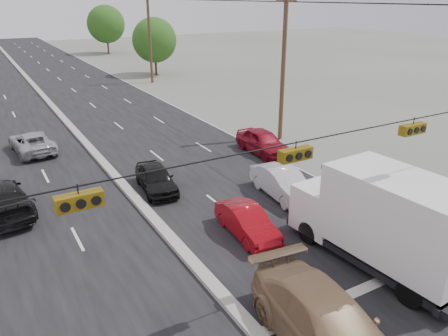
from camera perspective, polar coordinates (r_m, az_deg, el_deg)
The scene contains 17 objects.
ground at distance 14.54m, azimuth 3.03°, elevation -19.92°, with size 200.00×200.00×0.00m, color #606356.
road_surface at distance 40.67m, azimuth -20.73°, elevation 6.53°, with size 20.00×160.00×0.02m, color black.
center_median at distance 40.64m, azimuth -20.75°, elevation 6.67°, with size 0.50×160.00×0.20m, color gray.
utility_pole_right_b at distance 30.71m, azimuth 7.74°, elevation 12.97°, with size 1.60×0.30×10.00m.
utility_pole_right_c at distance 52.63m, azimuth -9.68°, elevation 16.42°, with size 1.60×0.30×10.00m.
traffic_signals at distance 12.44m, azimuth 8.96°, elevation 1.88°, with size 25.00×0.30×0.54m.
tree_right_mid at distance 58.24m, azimuth -9.08°, elevation 16.17°, with size 5.60×5.60×7.14m.
tree_right_far at distance 82.20m, azimuth -15.16°, elevation 17.68°, with size 6.40×6.40×8.16m.
box_truck at distance 17.27m, azimuth 20.09°, elevation -6.31°, with size 3.03×7.57×3.77m.
tan_sedan at distance 13.49m, azimuth 13.40°, elevation -19.58°, with size 2.47×6.08×1.76m, color #816446.
red_sedan at distance 18.73m, azimuth 3.05°, elevation -7.13°, with size 1.34×3.84×1.26m, color maroon.
queue_car_a at distance 23.18m, azimuth -8.86°, elevation -1.36°, with size 1.61×4.01×1.37m, color black.
queue_car_b at distance 22.34m, azimuth 7.78°, elevation -2.05°, with size 1.57×4.49×1.48m, color silver.
queue_car_d at distance 22.44m, azimuth 17.88°, elevation -2.95°, with size 1.97×4.85×1.41m, color navy.
queue_car_e at distance 28.44m, azimuth 5.12°, elevation 3.40°, with size 1.83×4.56×1.55m, color maroon.
oncoming_near at distance 22.94m, azimuth -27.15°, elevation -3.61°, with size 2.19×5.38×1.56m, color black.
oncoming_far at distance 31.21m, azimuth -23.80°, elevation 3.07°, with size 2.24×4.86×1.35m, color #9E9FA5.
Camera 1 is at (-6.07, -9.04, 9.64)m, focal length 35.00 mm.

